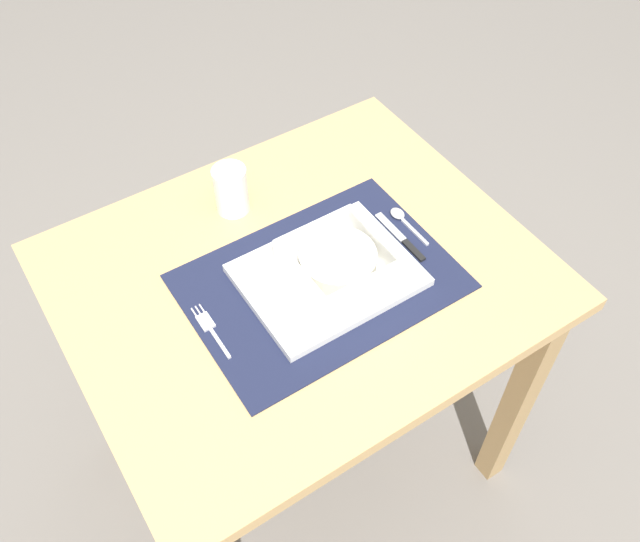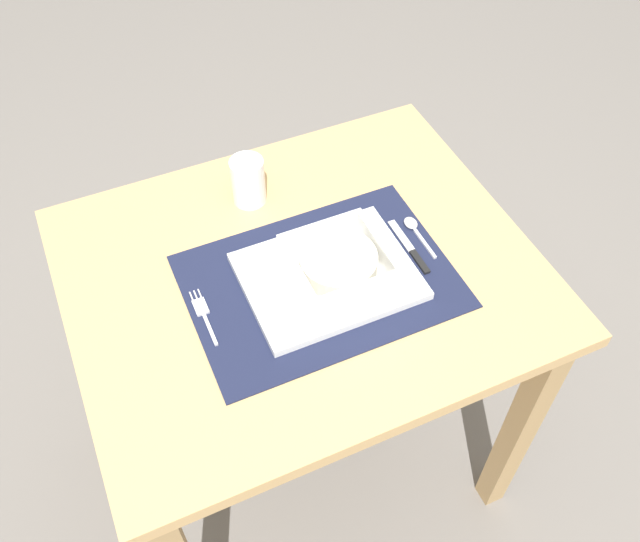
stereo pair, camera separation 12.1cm
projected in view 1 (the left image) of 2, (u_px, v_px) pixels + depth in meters
ground_plane at (306, 450)px, 1.81m from camera, size 6.00×6.00×0.00m
dining_table at (301, 311)px, 1.34m from camera, size 0.84×0.70×0.74m
placemat at (320, 281)px, 1.23m from camera, size 0.47×0.34×0.00m
serving_plate at (328, 275)px, 1.23m from camera, size 0.30×0.23×0.02m
porridge_bowl at (338, 263)px, 1.20m from camera, size 0.16×0.16×0.06m
fork at (209, 327)px, 1.16m from camera, size 0.02×0.13×0.00m
spoon at (401, 217)px, 1.32m from camera, size 0.02×0.11×0.01m
butter_knife at (403, 240)px, 1.29m from camera, size 0.01×0.14×0.01m
drinking_glass at (231, 192)px, 1.32m from camera, size 0.07×0.07×0.10m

